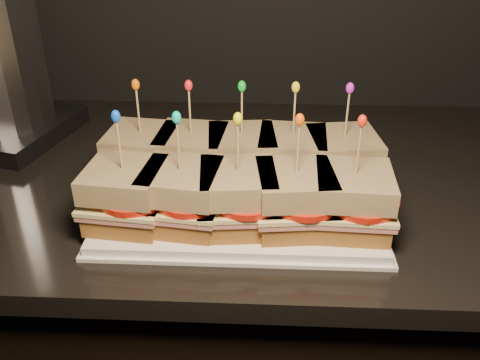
{
  "coord_description": "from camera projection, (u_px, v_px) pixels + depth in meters",
  "views": [
    {
      "loc": [
        -0.2,
        0.89,
        1.31
      ],
      "look_at": [
        -0.23,
        1.56,
        0.92
      ],
      "focal_mm": 40.0,
      "sensor_mm": 36.0,
      "label": 1
    }
  ],
  "objects": [
    {
      "name": "sandwich_7_bread_top",
      "position": [
        238.0,
        182.0,
        0.71
      ],
      "size": [
        0.11,
        0.11,
        0.03
      ],
      "primitive_type": "cube",
      "rotation": [
        0.0,
        0.0,
        0.09
      ],
      "color": "#522D0A",
      "rests_on": "sandwich_7_tomato"
    },
    {
      "name": "sandwich_1_tomato",
      "position": [
        199.0,
        157.0,
        0.82
      ],
      "size": [
        0.1,
        0.1,
        0.01
      ],
      "primitive_type": "cylinder",
      "color": "red",
      "rests_on": "sandwich_1_cheese"
    },
    {
      "name": "sandwich_8_tomato",
      "position": [
        304.0,
        200.0,
        0.72
      ],
      "size": [
        0.1,
        0.1,
        0.01
      ],
      "primitive_type": "cylinder",
      "color": "red",
      "rests_on": "sandwich_8_cheese"
    },
    {
      "name": "sandwich_2_cheese",
      "position": [
        242.0,
        161.0,
        0.83
      ],
      "size": [
        0.12,
        0.12,
        0.01
      ],
      "primitive_type": "cube",
      "rotation": [
        0.0,
        0.0,
        0.09
      ],
      "color": "#EEDF8F",
      "rests_on": "sandwich_2_ham"
    },
    {
      "name": "sandwich_3_pick",
      "position": [
        294.0,
        116.0,
        0.79
      ],
      "size": [
        0.0,
        0.0,
        0.09
      ],
      "primitive_type": "cylinder",
      "color": "tan",
      "rests_on": "sandwich_3_bread_top"
    },
    {
      "name": "sandwich_7_pick",
      "position": [
        238.0,
        151.0,
        0.69
      ],
      "size": [
        0.0,
        0.0,
        0.09
      ],
      "primitive_type": "cylinder",
      "color": "tan",
      "rests_on": "sandwich_7_bread_top"
    },
    {
      "name": "sandwich_6_ham",
      "position": [
        182.0,
        203.0,
        0.74
      ],
      "size": [
        0.12,
        0.12,
        0.01
      ],
      "primitive_type": "cube",
      "rotation": [
        0.0,
        0.0,
        -0.13
      ],
      "color": "#BF6B66",
      "rests_on": "sandwich_6_bread_bot"
    },
    {
      "name": "sandwich_0_ham",
      "position": [
        144.0,
        162.0,
        0.84
      ],
      "size": [
        0.12,
        0.12,
        0.01
      ],
      "primitive_type": "cube",
      "rotation": [
        0.0,
        0.0,
        -0.11
      ],
      "color": "#BF6B66",
      "rests_on": "sandwich_0_bread_bot"
    },
    {
      "name": "sandwich_3_bread_top",
      "position": [
        293.0,
        145.0,
        0.81
      ],
      "size": [
        0.11,
        0.11,
        0.03
      ],
      "primitive_type": "cube",
      "rotation": [
        0.0,
        0.0,
        -0.06
      ],
      "color": "#522D0A",
      "rests_on": "sandwich_3_tomato"
    },
    {
      "name": "sandwich_1_cheese",
      "position": [
        192.0,
        160.0,
        0.83
      ],
      "size": [
        0.12,
        0.12,
        0.01
      ],
      "primitive_type": "cube",
      "rotation": [
        0.0,
        0.0,
        -0.1
      ],
      "color": "#EEDF8F",
      "rests_on": "sandwich_1_ham"
    },
    {
      "name": "sandwich_2_ham",
      "position": [
        242.0,
        165.0,
        0.83
      ],
      "size": [
        0.12,
        0.11,
        0.01
      ],
      "primitive_type": "cube",
      "rotation": [
        0.0,
        0.0,
        0.09
      ],
      "color": "#BF6B66",
      "rests_on": "sandwich_2_bread_bot"
    },
    {
      "name": "sandwich_9_ham",
      "position": [
        351.0,
        208.0,
        0.73
      ],
      "size": [
        0.11,
        0.11,
        0.01
      ],
      "primitive_type": "cube",
      "rotation": [
        0.0,
        0.0,
        -0.05
      ],
      "color": "#BF6B66",
      "rests_on": "sandwich_9_bread_bot"
    },
    {
      "name": "sandwich_7_tomato",
      "position": [
        247.0,
        198.0,
        0.72
      ],
      "size": [
        0.1,
        0.1,
        0.01
      ],
      "primitive_type": "cylinder",
      "color": "red",
      "rests_on": "sandwich_7_cheese"
    },
    {
      "name": "sandwich_4_ham",
      "position": [
        341.0,
        167.0,
        0.83
      ],
      "size": [
        0.12,
        0.12,
        0.01
      ],
      "primitive_type": "cube",
      "rotation": [
        0.0,
        0.0,
        0.14
      ],
      "color": "#BF6B66",
      "rests_on": "sandwich_4_bread_bot"
    },
    {
      "name": "sandwich_9_frill",
      "position": [
        362.0,
        121.0,
        0.66
      ],
      "size": [
        0.01,
        0.01,
        0.02
      ],
      "primitive_type": "ellipsoid",
      "color": "red",
      "rests_on": "sandwich_9_pick"
    },
    {
      "name": "sandwich_8_ham",
      "position": [
        294.0,
        206.0,
        0.73
      ],
      "size": [
        0.12,
        0.12,
        0.01
      ],
      "primitive_type": "cube",
      "rotation": [
        0.0,
        0.0,
        0.11
      ],
      "color": "#BF6B66",
      "rests_on": "sandwich_8_bread_bot"
    },
    {
      "name": "sandwich_5_cheese",
      "position": [
        126.0,
        198.0,
        0.74
      ],
      "size": [
        0.12,
        0.12,
        0.01
      ],
      "primitive_type": "cube",
      "rotation": [
        0.0,
        0.0,
        -0.11
      ],
      "color": "#EEDF8F",
      "rests_on": "sandwich_5_ham"
    },
    {
      "name": "sandwich_2_tomato",
      "position": [
        249.0,
        158.0,
        0.82
      ],
      "size": [
        0.1,
        0.1,
        0.01
      ],
      "primitive_type": "cylinder",
      "color": "red",
      "rests_on": "sandwich_2_cheese"
    },
    {
      "name": "sandwich_7_bread_bot",
      "position": [
        238.0,
        215.0,
        0.74
      ],
      "size": [
        0.11,
        0.11,
        0.03
      ],
      "primitive_type": "cube",
      "rotation": [
        0.0,
        0.0,
        0.09
      ],
      "color": "brown",
      "rests_on": "platter"
    },
    {
      "name": "sandwich_5_bread_bot",
      "position": [
        128.0,
        212.0,
        0.75
      ],
      "size": [
        0.11,
        0.11,
        0.03
      ],
      "primitive_type": "cube",
      "rotation": [
        0.0,
        0.0,
        -0.11
      ],
      "color": "brown",
      "rests_on": "platter"
    },
    {
      "name": "sandwich_3_cheese",
      "position": [
        292.0,
        162.0,
        0.83
      ],
      "size": [
        0.12,
        0.11,
        0.01
      ],
      "primitive_type": "cube",
      "rotation": [
        0.0,
        0.0,
        -0.06
      ],
      "color": "#EEDF8F",
      "rests_on": "sandwich_3_ham"
    },
    {
      "name": "sandwich_3_ham",
      "position": [
        291.0,
        166.0,
        0.83
      ],
      "size": [
        0.11,
        0.11,
        0.01
      ],
      "primitive_type": "cube",
      "rotation": [
        0.0,
        0.0,
        -0.06
      ],
      "color": "#BF6B66",
      "rests_on": "sandwich_3_bread_bot"
    },
    {
      "name": "sandwich_0_pick",
      "position": [
        138.0,
        113.0,
        0.8
      ],
      "size": [
        0.0,
        0.0,
        0.09
      ],
      "primitive_type": "cylinder",
      "color": "tan",
      "rests_on": "sandwich_0_bread_top"
    },
    {
      "name": "sandwich_6_tomato",
      "position": [
        190.0,
        197.0,
        0.72
      ],
      "size": [
        0.1,
        0.1,
        0.01
      ],
      "primitive_type": "cylinder",
      "color": "red",
      "rests_on": "sandwich_6_cheese"
    },
    {
      "name": "sandwich_4_frill",
      "position": [
        350.0,
        88.0,
        0.76
      ],
      "size": [
        0.01,
        0.01,
        0.02
      ],
      "primitive_type": "ellipsoid",
      "color": "#C31DC4",
      "rests_on": "sandwich_4_pick"
    },
    {
      "name": "sandwich_7_frill",
      "position": [
        238.0,
        119.0,
        0.67
      ],
      "size": [
        0.01,
        0.01,
        0.02
      ],
      "primitive_type": "ellipsoid",
      "color": "#F6F906",
      "rests_on": "sandwich_7_pick"
    },
    {
      "name": "sandwich_2_pick",
      "position": [
        242.0,
        115.0,
        0.79
      ],
      "size": [
        0.0,
        0.0,
        0.09
      ],
      "primitive_type": "cylinder",
      "color": "tan",
      "rests_on": "sandwich_2_bread_top"
    },
    {
      "name": "sandwich_2_bread_bot",
      "position": [
        242.0,
        174.0,
        0.84
      ],
      "size": [
        0.11,
        0.11,
        0.03
      ],
      "primitive_type": "cube",
      "rotation": [
        0.0,
        0.0,
        0.09
      ],
      "color": "brown",
      "rests_on": "platter"
    },
    {
      "name": "sandwich_0_tomato",
      "position": [
        150.0,
        156.0,
        0.83
      ],
      "size": [
        0.1,
        0.1,
        0.01
      ],
      "primitive_type": "cylinder",
      "color": "red",
      "rests_on": "sandwich_0_cheese"
    },
    {
      "name": "sandwich_1_frill",
      "position": [
        188.0,
        85.0,
        0.77
      ],
      "size": [
        0.01,
        0.01,
        0.02
      ],
      "primitive_type": "ellipsoid",
      "color": "red",
      "rests_on": "sandwich_1_pick"
    },
    {
      "name": "sandwich_2_frill",
      "position": [
        242.0,
        86.0,
        0.77
      ],
      "size": [
        0.01,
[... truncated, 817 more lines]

